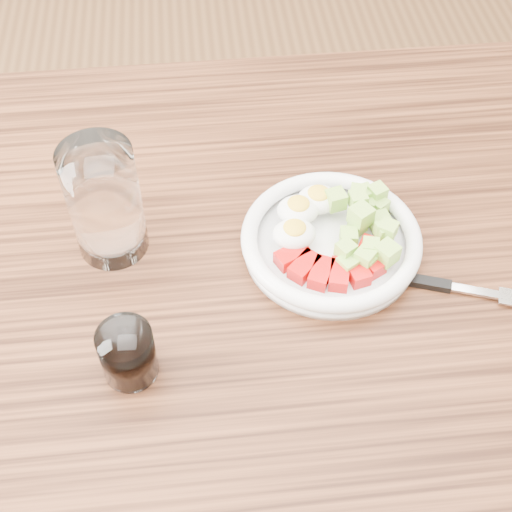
% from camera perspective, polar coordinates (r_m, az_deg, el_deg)
% --- Properties ---
extents(ground, '(4.00, 4.00, 0.00)m').
position_cam_1_polar(ground, '(1.56, 0.43, -19.14)').
color(ground, brown).
rests_on(ground, ground).
extents(dining_table, '(1.50, 0.90, 0.77)m').
position_cam_1_polar(dining_table, '(0.96, 0.66, -5.35)').
color(dining_table, brown).
rests_on(dining_table, ground).
extents(bowl, '(0.23, 0.23, 0.06)m').
position_cam_1_polar(bowl, '(0.89, 6.02, 1.45)').
color(bowl, white).
rests_on(bowl, dining_table).
extents(fork, '(0.21, 0.09, 0.01)m').
position_cam_1_polar(fork, '(0.89, 13.91, -2.16)').
color(fork, black).
rests_on(fork, dining_table).
extents(water_glass, '(0.09, 0.09, 0.16)m').
position_cam_1_polar(water_glass, '(0.87, -12.02, 4.26)').
color(water_glass, white).
rests_on(water_glass, dining_table).
extents(coffee_glass, '(0.06, 0.06, 0.07)m').
position_cam_1_polar(coffee_glass, '(0.79, -10.22, -7.69)').
color(coffee_glass, white).
rests_on(coffee_glass, dining_table).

